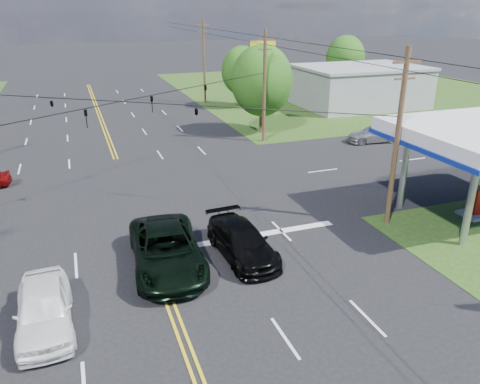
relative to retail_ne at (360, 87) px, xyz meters
name	(u,v)px	position (x,y,z in m)	size (l,w,h in m)	color
ground	(129,195)	(-30.00, -20.00, -2.20)	(280.00, 280.00, 0.00)	black
grass_ne	(341,88)	(5.00, 12.00, -2.20)	(46.00, 48.00, 0.03)	#203E13
stop_bar	(246,237)	(-25.00, -28.00, -2.20)	(10.00, 0.50, 0.02)	silver
retail_ne	(360,87)	(0.00, 0.00, 0.00)	(14.00, 10.00, 4.40)	gray
pole_se	(397,137)	(-17.00, -29.00, 2.72)	(1.60, 0.28, 9.50)	#46351D
pole_ne	(264,86)	(-17.00, -11.00, 2.72)	(1.60, 0.28, 9.50)	#46351D
pole_right_far	(204,60)	(-17.00, 8.00, 2.97)	(1.60, 0.28, 10.00)	#46351D
span_wire_signals	(121,102)	(-30.00, -20.00, 3.80)	(26.00, 18.00, 1.13)	black
power_lines	(120,60)	(-30.00, -22.00, 6.40)	(26.04, 100.00, 0.64)	black
tree_right_a	(262,81)	(-16.00, -8.00, 2.67)	(5.70, 5.70, 8.18)	#46351D
tree_right_b	(243,71)	(-13.50, 4.00, 2.02)	(4.94, 4.94, 7.09)	#46351D
tree_far_r	(345,58)	(4.00, 10.00, 2.34)	(5.32, 5.32, 7.63)	#46351D
pickup_dkgreen	(167,250)	(-29.50, -29.61, -1.28)	(3.05, 6.62, 1.84)	black
suv_black	(242,241)	(-25.89, -29.78, -1.42)	(2.18, 5.37, 1.56)	black
pickup_white	(44,308)	(-34.66, -32.37, -1.36)	(1.99, 4.96, 1.69)	white
sedan_far	(373,134)	(-7.91, -14.50, -1.51)	(1.94, 4.77, 1.38)	#A2A2A7
polesign_ne	(262,61)	(-15.96, -7.96, 4.38)	(2.30, 0.76, 8.38)	#A5A5AA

